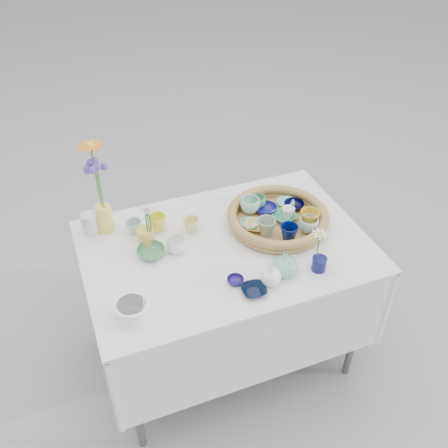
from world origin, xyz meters
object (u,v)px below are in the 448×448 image
object	(u,v)px
display_table	(225,352)
wicker_tray	(278,218)
bud_vase_seafoam	(284,263)
tall_vase_yellow	(105,218)

from	to	relation	value
display_table	wicker_tray	world-z (taller)	wicker_tray
display_table	wicker_tray	size ratio (longest dim) A/B	2.66
display_table	bud_vase_seafoam	bearing A→B (deg)	-58.32
tall_vase_yellow	wicker_tray	bearing A→B (deg)	-18.30
display_table	bud_vase_seafoam	size ratio (longest dim) A/B	11.02
display_table	bud_vase_seafoam	distance (m)	0.88
display_table	tall_vase_yellow	bearing A→B (deg)	147.70
bud_vase_seafoam	tall_vase_yellow	bearing A→B (deg)	138.63
display_table	wicker_tray	distance (m)	0.85
bud_vase_seafoam	tall_vase_yellow	xyz separation A→B (m)	(-0.63, 0.56, 0.01)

